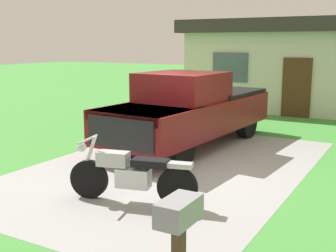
% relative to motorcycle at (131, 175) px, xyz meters
% --- Properties ---
extents(ground_plane, '(80.00, 80.00, 0.00)m').
position_rel_motorcycle_xyz_m(ground_plane, '(-0.43, 2.12, -0.47)').
color(ground_plane, '#46963D').
extents(driveway_pad, '(5.29, 8.06, 0.01)m').
position_rel_motorcycle_xyz_m(driveway_pad, '(-0.43, 2.12, -0.47)').
color(driveway_pad, '#9E9E9E').
rests_on(driveway_pad, ground).
extents(motorcycle, '(2.18, 0.87, 1.09)m').
position_rel_motorcycle_xyz_m(motorcycle, '(0.00, 0.00, 0.00)').
color(motorcycle, black).
rests_on(motorcycle, ground).
extents(pickup_truck, '(2.37, 5.74, 1.90)m').
position_rel_motorcycle_xyz_m(pickup_truck, '(-0.98, 4.17, 0.48)').
color(pickup_truck, black).
rests_on(pickup_truck, ground).
extents(mailbox, '(0.26, 0.48, 1.26)m').
position_rel_motorcycle_xyz_m(mailbox, '(2.22, -2.48, 0.51)').
color(mailbox, '#4C3823').
rests_on(mailbox, ground).
extents(neighbor_house, '(9.60, 5.60, 3.50)m').
position_rel_motorcycle_xyz_m(neighbor_house, '(0.32, 12.42, 1.32)').
color(neighbor_house, beige).
rests_on(neighbor_house, ground).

